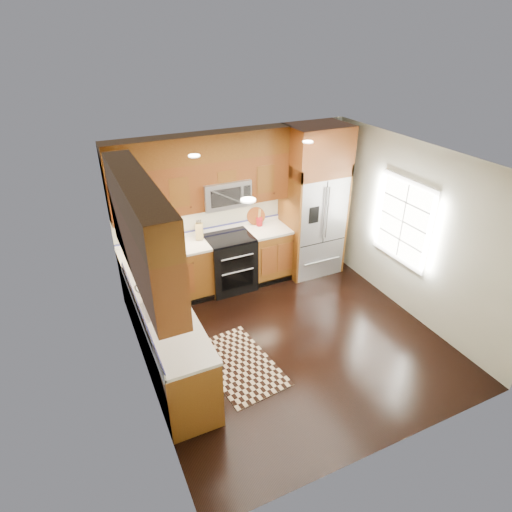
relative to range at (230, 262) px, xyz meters
name	(u,v)px	position (x,y,z in m)	size (l,w,h in m)	color
ground	(290,339)	(0.25, -1.67, -0.47)	(4.00, 4.00, 0.00)	black
wall_back	(235,207)	(0.25, 0.33, 0.83)	(4.00, 0.02, 2.60)	beige
wall_left	(139,298)	(-1.75, -1.67, 0.83)	(0.02, 4.00, 2.60)	beige
wall_right	(413,232)	(2.25, -1.67, 0.83)	(0.02, 4.00, 2.60)	beige
window	(404,221)	(2.23, -1.47, 0.93)	(0.04, 1.10, 1.30)	white
base_cabinets	(187,302)	(-0.98, -0.77, -0.02)	(2.85, 3.00, 0.90)	brown
countertop	(192,268)	(-0.84, -0.65, 0.45)	(2.86, 3.01, 0.04)	white
upper_cabinets	(179,194)	(-0.90, -0.58, 1.56)	(2.85, 3.00, 1.15)	brown
range	(230,262)	(0.00, 0.00, 0.00)	(0.76, 0.67, 0.95)	black
microwave	(225,193)	(0.00, 0.13, 1.19)	(0.76, 0.40, 0.42)	#B2B2B7
refrigerator	(313,202)	(1.55, -0.04, 0.83)	(0.98, 0.75, 2.60)	#B2B2B7
sink_faucet	(160,304)	(-1.48, -1.44, 0.52)	(0.54, 0.44, 0.37)	#B2B2B7
rug	(239,364)	(-0.62, -1.83, -0.46)	(0.82, 1.36, 0.01)	black
knife_block	(199,231)	(-0.44, 0.17, 0.60)	(0.16, 0.19, 0.32)	tan
utensil_crock	(259,220)	(0.64, 0.20, 0.58)	(0.13, 0.13, 0.30)	maroon
cutting_board	(256,224)	(0.61, 0.27, 0.48)	(0.31, 0.31, 0.02)	brown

